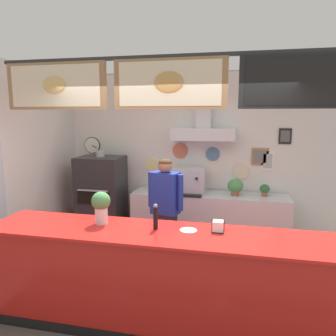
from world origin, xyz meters
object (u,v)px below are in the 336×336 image
Objects in this scene: pizza_oven at (102,200)px; potted_sage at (235,187)px; espresso_machine at (188,181)px; potted_rosemary at (265,190)px; napkin_holder at (218,227)px; condiment_plate at (188,230)px; potted_thyme at (160,183)px; shop_worker at (165,212)px; basil_vase at (101,206)px; pepper_grinder at (156,217)px.

pizza_oven is 5.97× the size of potted_sage.
espresso_machine is 2.91× the size of potted_rosemary.
pizza_oven is at bearing -176.18° from potted_sage.
napkin_holder reaches higher than condiment_plate.
espresso_machine is (1.46, 0.15, 0.37)m from pizza_oven.
potted_thyme is 1.28× the size of potted_rosemary.
condiment_plate is (-0.89, -2.09, 0.00)m from potted_rosemary.
shop_worker reaches higher than basil_vase.
shop_worker reaches higher than pizza_oven.
potted_sage is at bearing 85.93° from napkin_holder.
potted_thyme is 0.69× the size of basil_vase.
basil_vase is at bearing 79.49° from shop_worker.
napkin_holder is (1.10, -2.01, 0.02)m from potted_thyme.
pepper_grinder is (-0.02, -2.04, 0.03)m from espresso_machine.
napkin_holder is (1.26, 0.02, -0.14)m from basil_vase.
potted_sage is at bearing 77.88° from condiment_plate.
pizza_oven reaches higher than potted_thyme.
potted_sage is (2.22, 0.15, 0.32)m from pizza_oven.
shop_worker is at bearing 114.46° from condiment_plate.
potted_rosemary is (2.68, 0.21, 0.28)m from pizza_oven.
pizza_oven is at bearing 127.39° from pepper_grinder.
pizza_oven reaches higher than condiment_plate.
pepper_grinder is (0.47, -2.08, 0.10)m from potted_thyme.
shop_worker reaches higher than potted_sage.
shop_worker is at bearing 97.62° from pepper_grinder.
pepper_grinder reaches higher than potted_sage.
pepper_grinder is at bearing -4.35° from basil_vase.
condiment_plate is (1.79, -1.88, 0.28)m from pizza_oven.
pepper_grinder is (-0.64, -0.07, 0.08)m from napkin_holder.
espresso_machine reaches higher than potted_rosemary.
potted_thyme is 0.91× the size of pepper_grinder.
napkin_holder is 0.30m from condiment_plate.
napkin_holder is at bearing -94.07° from potted_sage.
pizza_oven reaches higher than potted_rosemary.
potted_sage is at bearing 3.82° from pizza_oven.
potted_thyme is 1.70m from potted_rosemary.
basil_vase is (-0.15, -2.03, 0.16)m from potted_thyme.
potted_sage is 2.07m from condiment_plate.
basil_vase reaches higher than pepper_grinder.
potted_rosemary is at bearing -129.42° from shop_worker.
pizza_oven is 8.39× the size of potted_rosemary.
basil_vase is 2.02× the size of condiment_plate.
potted_sage is 2.04× the size of napkin_holder.
shop_worker is at bearing -72.01° from potted_thyme.
potted_rosemary is at bearing 7.17° from potted_sage.
potted_rosemary is 2.77m from basil_vase.
shop_worker is (1.30, -0.81, 0.13)m from pizza_oven.
potted_rosemary is (1.22, 0.06, -0.10)m from espresso_machine.
potted_sage is 0.46m from potted_rosemary.
pizza_oven is 2.42m from pepper_grinder.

